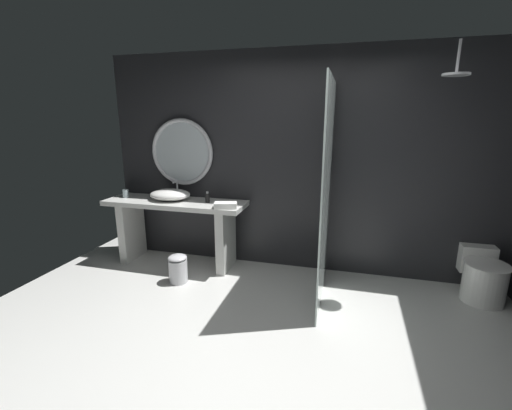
{
  "coord_description": "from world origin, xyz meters",
  "views": [
    {
      "loc": [
        0.58,
        -2.2,
        1.84
      ],
      "look_at": [
        -0.28,
        0.98,
        1.0
      ],
      "focal_mm": 24.19,
      "sensor_mm": 36.0,
      "label": 1
    }
  ],
  "objects_px": {
    "soap_dispenser": "(208,198)",
    "folded_hand_towel": "(226,205)",
    "tumbler_cup": "(126,193)",
    "toilet": "(483,277)",
    "waste_bin": "(178,268)",
    "rain_shower_head": "(456,72)",
    "vessel_sink": "(170,195)",
    "round_wall_mirror": "(182,152)"
  },
  "relations": [
    {
      "from": "round_wall_mirror",
      "to": "rain_shower_head",
      "type": "distance_m",
      "value": 3.07
    },
    {
      "from": "soap_dispenser",
      "to": "round_wall_mirror",
      "type": "bearing_deg",
      "value": 152.31
    },
    {
      "from": "toilet",
      "to": "waste_bin",
      "type": "distance_m",
      "value": 3.25
    },
    {
      "from": "soap_dispenser",
      "to": "toilet",
      "type": "xyz_separation_m",
      "value": [
        3.04,
        -0.03,
        -0.65
      ]
    },
    {
      "from": "soap_dispenser",
      "to": "folded_hand_towel",
      "type": "xyz_separation_m",
      "value": [
        0.3,
        -0.2,
        -0.03
      ]
    },
    {
      "from": "folded_hand_towel",
      "to": "waste_bin",
      "type": "bearing_deg",
      "value": -145.45
    },
    {
      "from": "vessel_sink",
      "to": "toilet",
      "type": "distance_m",
      "value": 3.62
    },
    {
      "from": "tumbler_cup",
      "to": "rain_shower_head",
      "type": "bearing_deg",
      "value": -2.56
    },
    {
      "from": "round_wall_mirror",
      "to": "rain_shower_head",
      "type": "xyz_separation_m",
      "value": [
        2.93,
        -0.41,
        0.82
      ]
    },
    {
      "from": "vessel_sink",
      "to": "tumbler_cup",
      "type": "bearing_deg",
      "value": -176.72
    },
    {
      "from": "folded_hand_towel",
      "to": "rain_shower_head",
      "type": "bearing_deg",
      "value": 0.24
    },
    {
      "from": "tumbler_cup",
      "to": "toilet",
      "type": "relative_size",
      "value": 0.17
    },
    {
      "from": "toilet",
      "to": "vessel_sink",
      "type": "bearing_deg",
      "value": 179.26
    },
    {
      "from": "rain_shower_head",
      "to": "vessel_sink",
      "type": "bearing_deg",
      "value": 176.24
    },
    {
      "from": "vessel_sink",
      "to": "round_wall_mirror",
      "type": "xyz_separation_m",
      "value": [
        0.08,
        0.21,
        0.51
      ]
    },
    {
      "from": "soap_dispenser",
      "to": "rain_shower_head",
      "type": "distance_m",
      "value": 2.85
    },
    {
      "from": "round_wall_mirror",
      "to": "tumbler_cup",
      "type": "bearing_deg",
      "value": -160.63
    },
    {
      "from": "tumbler_cup",
      "to": "round_wall_mirror",
      "type": "xyz_separation_m",
      "value": [
        0.71,
        0.25,
        0.53
      ]
    },
    {
      "from": "soap_dispenser",
      "to": "toilet",
      "type": "relative_size",
      "value": 0.22
    },
    {
      "from": "soap_dispenser",
      "to": "folded_hand_towel",
      "type": "bearing_deg",
      "value": -32.89
    },
    {
      "from": "tumbler_cup",
      "to": "toilet",
      "type": "xyz_separation_m",
      "value": [
        4.18,
        -0.01,
        -0.64
      ]
    },
    {
      "from": "vessel_sink",
      "to": "round_wall_mirror",
      "type": "relative_size",
      "value": 0.61
    },
    {
      "from": "tumbler_cup",
      "to": "folded_hand_towel",
      "type": "distance_m",
      "value": 1.45
    },
    {
      "from": "soap_dispenser",
      "to": "round_wall_mirror",
      "type": "relative_size",
      "value": 0.16
    },
    {
      "from": "round_wall_mirror",
      "to": "waste_bin",
      "type": "bearing_deg",
      "value": -70.92
    },
    {
      "from": "vessel_sink",
      "to": "waste_bin",
      "type": "relative_size",
      "value": 1.56
    },
    {
      "from": "soap_dispenser",
      "to": "waste_bin",
      "type": "height_order",
      "value": "soap_dispenser"
    },
    {
      "from": "folded_hand_towel",
      "to": "tumbler_cup",
      "type": "bearing_deg",
      "value": 173.18
    },
    {
      "from": "soap_dispenser",
      "to": "round_wall_mirror",
      "type": "height_order",
      "value": "round_wall_mirror"
    },
    {
      "from": "tumbler_cup",
      "to": "round_wall_mirror",
      "type": "distance_m",
      "value": 0.92
    },
    {
      "from": "tumbler_cup",
      "to": "soap_dispenser",
      "type": "bearing_deg",
      "value": 1.25
    },
    {
      "from": "round_wall_mirror",
      "to": "vessel_sink",
      "type": "bearing_deg",
      "value": -111.57
    },
    {
      "from": "soap_dispenser",
      "to": "toilet",
      "type": "bearing_deg",
      "value": -0.66
    },
    {
      "from": "round_wall_mirror",
      "to": "rain_shower_head",
      "type": "relative_size",
      "value": 2.8
    },
    {
      "from": "soap_dispenser",
      "to": "waste_bin",
      "type": "xyz_separation_m",
      "value": [
        -0.17,
        -0.52,
        -0.72
      ]
    },
    {
      "from": "vessel_sink",
      "to": "rain_shower_head",
      "type": "relative_size",
      "value": 1.7
    },
    {
      "from": "toilet",
      "to": "waste_bin",
      "type": "relative_size",
      "value": 1.83
    },
    {
      "from": "rain_shower_head",
      "to": "round_wall_mirror",
      "type": "bearing_deg",
      "value": 172.02
    },
    {
      "from": "round_wall_mirror",
      "to": "toilet",
      "type": "height_order",
      "value": "round_wall_mirror"
    },
    {
      "from": "rain_shower_head",
      "to": "folded_hand_towel",
      "type": "xyz_separation_m",
      "value": [
        -2.2,
        -0.01,
        -1.37
      ]
    },
    {
      "from": "toilet",
      "to": "folded_hand_towel",
      "type": "height_order",
      "value": "folded_hand_towel"
    },
    {
      "from": "rain_shower_head",
      "to": "waste_bin",
      "type": "distance_m",
      "value": 3.39
    }
  ]
}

